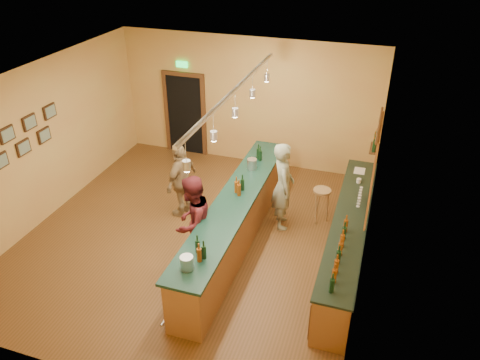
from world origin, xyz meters
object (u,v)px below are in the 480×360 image
(bartender, at_px, (283,186))
(bar_stool, at_px, (322,196))
(tasting_bar, at_px, (236,218))
(customer_a, at_px, (193,222))
(back_counter, at_px, (348,238))
(customer_b, at_px, (182,180))

(bartender, height_order, bar_stool, bartender)
(tasting_bar, xyz_separation_m, bar_stool, (1.42, 1.30, 0.01))
(bar_stool, bearing_deg, customer_a, -133.82)
(back_counter, relative_size, bartender, 2.46)
(back_counter, bearing_deg, bartender, 152.47)
(bartender, relative_size, bar_stool, 2.43)
(back_counter, xyz_separation_m, bar_stool, (-0.68, 1.12, 0.13))
(tasting_bar, height_order, bartender, bartender)
(back_counter, height_order, tasting_bar, tasting_bar)
(customer_a, bearing_deg, customer_b, -138.44)
(back_counter, xyz_separation_m, tasting_bar, (-2.10, -0.18, 0.12))
(customer_b, bearing_deg, back_counter, 92.38)
(back_counter, xyz_separation_m, customer_b, (-3.52, 0.49, 0.33))
(back_counter, height_order, customer_a, customer_a)
(bartender, height_order, customer_a, bartender)
(customer_a, bearing_deg, bar_stool, 146.45)
(bar_stool, bearing_deg, back_counter, -58.69)
(bartender, bearing_deg, customer_a, 123.19)
(back_counter, distance_m, bartender, 1.66)
(customer_b, bearing_deg, bartender, 107.09)
(customer_a, distance_m, customer_b, 1.67)
(customer_a, bearing_deg, bartender, 153.88)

